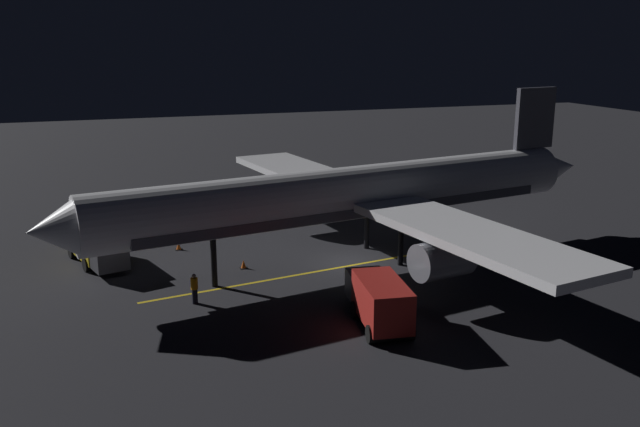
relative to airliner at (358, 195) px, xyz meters
The scene contains 8 objects.
ground_plane 4.61m from the airliner, 99.32° to the left, with size 180.00×180.00×0.20m, color #232328.
apron_guide_stripe 6.57m from the airliner, 106.41° to the left, with size 0.24×19.74×0.01m, color gold.
airliner is the anchor object (origin of this frame).
baggage_truck 17.33m from the airliner, 73.05° to the left, with size 6.84×3.78×2.47m.
catering_truck 10.65m from the airliner, 164.05° to the left, with size 6.48×2.99×2.51m.
ground_crew_worker 12.51m from the airliner, 109.11° to the left, with size 0.40×0.40×1.74m.
traffic_cone_near_left 8.61m from the airliner, 82.23° to the left, with size 0.50×0.50×0.55m.
traffic_cone_near_right 13.27m from the airliner, 59.48° to the left, with size 0.50×0.50×0.55m.
Camera 1 is at (-39.29, 15.68, 14.32)m, focal length 37.89 mm.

